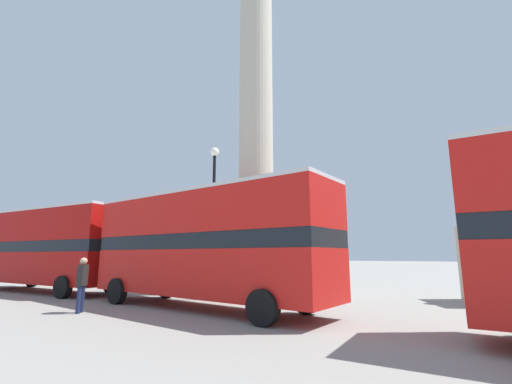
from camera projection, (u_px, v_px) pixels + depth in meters
The scene contains 6 objects.
ground_plane at pixel (256, 293), 17.49m from camera, with size 200.00×200.00×0.00m, color gray.
monument_column at pixel (256, 140), 18.98m from camera, with size 4.68×4.68×21.00m.
bus_a at pixel (204, 243), 12.80m from camera, with size 10.44×3.44×4.26m.
bus_c at pixel (49, 246), 18.45m from camera, with size 10.33×3.35×4.32m.
street_lamp at pixel (213, 214), 15.50m from camera, with size 0.41×0.41×6.88m.
pedestrian_near_lamp at pixel (82, 281), 11.63m from camera, with size 0.44×0.50×1.83m.
Camera 1 is at (9.66, -15.36, 1.92)m, focal length 24.00 mm.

